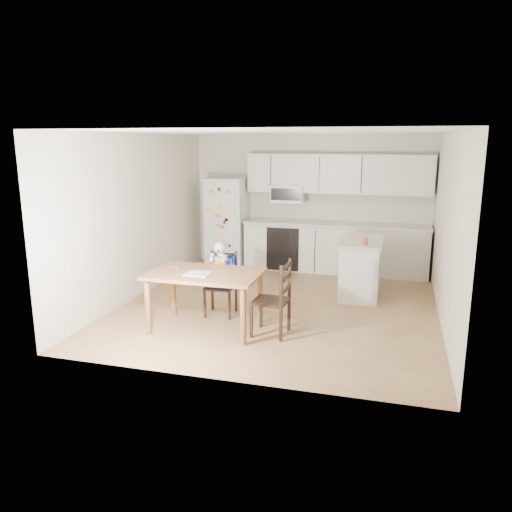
{
  "coord_description": "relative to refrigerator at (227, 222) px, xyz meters",
  "views": [
    {
      "loc": [
        1.59,
        -6.9,
        2.38
      ],
      "look_at": [
        -0.2,
        -0.6,
        0.87
      ],
      "focal_mm": 35.0,
      "sensor_mm": 36.0,
      "label": 1
    }
  ],
  "objects": [
    {
      "name": "refrigerator",
      "position": [
        0.0,
        0.0,
        0.0
      ],
      "size": [
        0.72,
        0.7,
        1.7
      ],
      "primitive_type": "cube",
      "color": "silver",
      "rests_on": "ground"
    },
    {
      "name": "kitchen_run",
      "position": [
        2.05,
        0.09,
        0.03
      ],
      "size": [
        3.37,
        0.62,
        2.15
      ],
      "color": "silver",
      "rests_on": "ground"
    },
    {
      "name": "chair_side",
      "position": [
        1.79,
        -3.3,
        -0.31
      ],
      "size": [
        0.44,
        0.44,
        0.95
      ],
      "rotation": [
        0.0,
        0.0,
        -1.62
      ],
      "color": "black",
      "rests_on": "ground"
    },
    {
      "name": "kitchen_island",
      "position": [
        2.66,
        -1.29,
        -0.4
      ],
      "size": [
        0.63,
        1.21,
        0.89
      ],
      "color": "silver",
      "rests_on": "ground"
    },
    {
      "name": "toddler_spoon",
      "position": [
        0.39,
        -3.25,
        -0.09
      ],
      "size": [
        0.12,
        0.06,
        0.02
      ],
      "primitive_type": "cylinder",
      "rotation": [
        0.0,
        1.57,
        0.35
      ],
      "color": "#161DAF",
      "rests_on": "dining_table"
    },
    {
      "name": "dining_table",
      "position": [
        0.85,
        -3.35,
        -0.2
      ],
      "size": [
        1.41,
        0.91,
        0.76
      ],
      "color": "brown",
      "rests_on": "ground"
    },
    {
      "name": "napkin",
      "position": [
        0.8,
        -3.45,
        -0.09
      ],
      "size": [
        0.31,
        0.27,
        0.01
      ],
      "primitive_type": "cube",
      "color": "#AAAAAF",
      "rests_on": "dining_table"
    },
    {
      "name": "chair_booster",
      "position": [
        0.85,
        -2.74,
        -0.22
      ],
      "size": [
        0.41,
        0.41,
        1.04
      ],
      "rotation": [
        0.0,
        0.0,
        0.06
      ],
      "color": "black",
      "rests_on": "ground"
    },
    {
      "name": "room",
      "position": [
        1.55,
        -1.67,
        0.4
      ],
      "size": [
        4.52,
        5.01,
        2.51
      ],
      "color": "brown",
      "rests_on": "ground"
    },
    {
      "name": "red_cup",
      "position": [
        2.73,
        -1.66,
        0.09
      ],
      "size": [
        0.08,
        0.08,
        0.1
      ],
      "primitive_type": "cylinder",
      "color": "#BF461C",
      "rests_on": "kitchen_island"
    }
  ]
}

